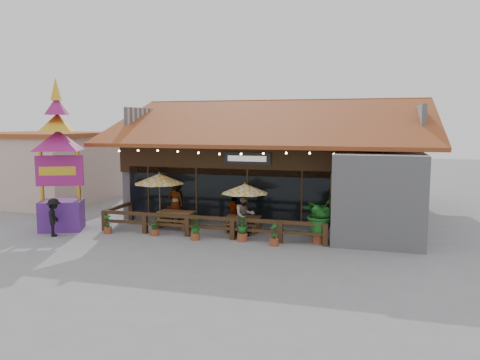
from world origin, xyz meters
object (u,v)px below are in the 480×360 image
(thai_sign_tower, at_px, (58,145))
(picnic_table_right, at_px, (243,221))
(umbrella_left, at_px, (159,179))
(picnic_table_left, at_px, (176,217))
(pedestrian, at_px, (54,217))
(umbrella_right, at_px, (245,189))
(tropical_plant, at_px, (319,215))

(thai_sign_tower, bearing_deg, picnic_table_right, 13.44)
(picnic_table_right, distance_m, thai_sign_tower, 8.86)
(umbrella_left, xyz_separation_m, picnic_table_left, (0.88, -0.14, -1.70))
(picnic_table_right, xyz_separation_m, pedestrian, (-7.53, -3.00, 0.34))
(picnic_table_right, bearing_deg, thai_sign_tower, -166.56)
(thai_sign_tower, bearing_deg, umbrella_right, 11.21)
(umbrella_right, distance_m, picnic_table_right, 1.53)
(pedestrian, bearing_deg, tropical_plant, -108.95)
(umbrella_right, xyz_separation_m, tropical_plant, (3.31, -0.78, -0.81))
(picnic_table_right, height_order, tropical_plant, tropical_plant)
(umbrella_left, xyz_separation_m, picnic_table_right, (4.04, -0.00, -1.75))
(umbrella_left, xyz_separation_m, tropical_plant, (7.49, -1.08, -1.07))
(picnic_table_right, relative_size, thai_sign_tower, 0.20)
(umbrella_left, bearing_deg, picnic_table_right, -0.05)
(umbrella_left, relative_size, thai_sign_tower, 0.37)
(picnic_table_left, distance_m, picnic_table_right, 3.16)
(picnic_table_right, relative_size, tropical_plant, 0.74)
(umbrella_left, bearing_deg, umbrella_right, -4.11)
(picnic_table_right, height_order, thai_sign_tower, thai_sign_tower)
(umbrella_left, bearing_deg, picnic_table_left, -9.02)
(thai_sign_tower, height_order, pedestrian, thai_sign_tower)
(picnic_table_left, relative_size, pedestrian, 1.02)
(thai_sign_tower, bearing_deg, tropical_plant, 4.15)
(umbrella_right, relative_size, thai_sign_tower, 0.35)
(pedestrian, bearing_deg, umbrella_left, -78.17)
(pedestrian, bearing_deg, picnic_table_right, -97.17)
(picnic_table_left, bearing_deg, tropical_plant, -8.09)
(tropical_plant, distance_m, pedestrian, 11.15)
(tropical_plant, bearing_deg, picnic_table_right, 162.67)
(picnic_table_left, xyz_separation_m, thai_sign_tower, (-4.81, -1.77, 3.32))
(umbrella_left, height_order, umbrella_right, umbrella_left)
(umbrella_right, height_order, picnic_table_right, umbrella_right)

